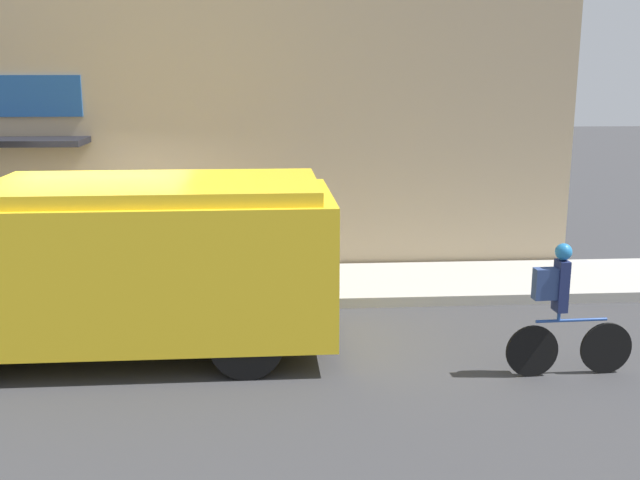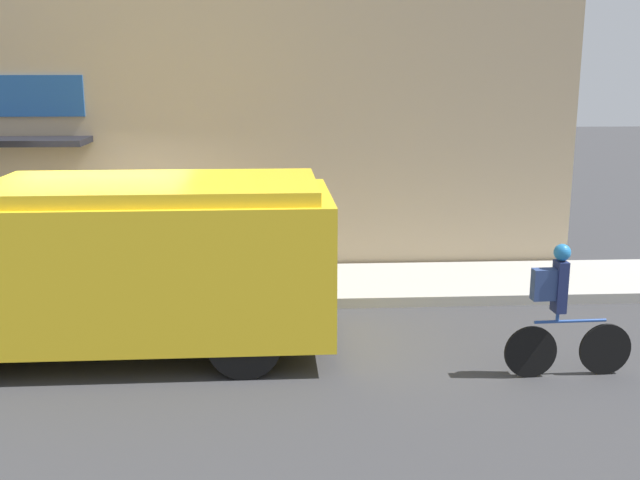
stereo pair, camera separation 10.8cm
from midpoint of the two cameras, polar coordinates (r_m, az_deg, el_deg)
name	(u,v)px [view 2 (the right image)]	position (r m, az deg, el deg)	size (l,w,h in m)	color
ground_plane	(106,313)	(11.41, -15.72, -5.37)	(70.00, 70.00, 0.00)	#38383A
sidewalk	(120,288)	(12.34, -14.76, -3.55)	(28.00, 2.04, 0.16)	#ADAAA3
storefront	(120,131)	(13.05, -14.78, 8.01)	(15.36, 1.05, 4.92)	tan
school_bus	(129,263)	(9.59, -14.03, -1.68)	(5.59, 2.76, 2.15)	yellow
cyclist	(561,313)	(9.01, 18.21, -5.31)	(1.51, 0.20, 1.58)	black
trash_bin	(128,257)	(12.13, -14.19, -1.27)	(0.58, 0.58, 0.87)	#2D5138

